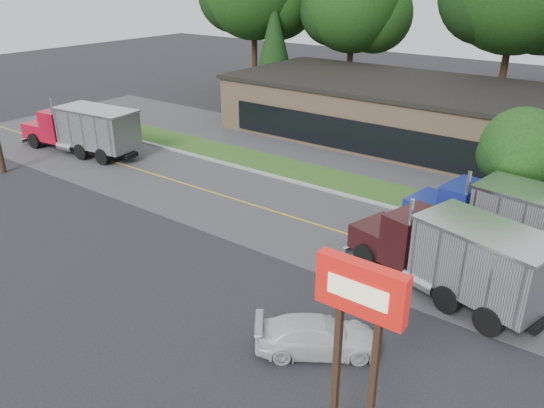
{
  "coord_description": "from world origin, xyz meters",
  "views": [
    {
      "loc": [
        14.95,
        -11.83,
        11.84
      ],
      "look_at": [
        1.3,
        6.47,
        1.8
      ],
      "focal_mm": 35.0,
      "sensor_mm": 36.0,
      "label": 1
    }
  ],
  "objects_px": {
    "dump_truck_blue": "(506,218)",
    "dump_truck_red": "(84,128)",
    "dump_truck_maroon": "(455,254)",
    "rally_car": "(318,336)",
    "bilo_sign": "(352,400)"
  },
  "relations": [
    {
      "from": "dump_truck_red",
      "to": "bilo_sign",
      "type": "bearing_deg",
      "value": 151.2
    },
    {
      "from": "dump_truck_red",
      "to": "rally_car",
      "type": "xyz_separation_m",
      "value": [
        24.5,
        -8.39,
        -1.2
      ]
    },
    {
      "from": "dump_truck_red",
      "to": "rally_car",
      "type": "relative_size",
      "value": 2.39
    },
    {
      "from": "bilo_sign",
      "to": "rally_car",
      "type": "xyz_separation_m",
      "value": [
        -3.0,
        3.23,
        -1.41
      ]
    },
    {
      "from": "bilo_sign",
      "to": "dump_truck_blue",
      "type": "distance_m",
      "value": 13.97
    },
    {
      "from": "dump_truck_red",
      "to": "dump_truck_maroon",
      "type": "distance_m",
      "value": 26.99
    },
    {
      "from": "dump_truck_red",
      "to": "rally_car",
      "type": "bearing_deg",
      "value": 155.19
    },
    {
      "from": "bilo_sign",
      "to": "rally_car",
      "type": "distance_m",
      "value": 4.63
    },
    {
      "from": "dump_truck_blue",
      "to": "dump_truck_red",
      "type": "bearing_deg",
      "value": 14.01
    },
    {
      "from": "dump_truck_maroon",
      "to": "rally_car",
      "type": "bearing_deg",
      "value": 84.09
    },
    {
      "from": "dump_truck_maroon",
      "to": "dump_truck_blue",
      "type": "bearing_deg",
      "value": -82.83
    },
    {
      "from": "bilo_sign",
      "to": "dump_truck_maroon",
      "type": "bearing_deg",
      "value": 93.71
    },
    {
      "from": "bilo_sign",
      "to": "rally_car",
      "type": "height_order",
      "value": "bilo_sign"
    },
    {
      "from": "bilo_sign",
      "to": "dump_truck_blue",
      "type": "relative_size",
      "value": 0.7
    },
    {
      "from": "bilo_sign",
      "to": "dump_truck_red",
      "type": "bearing_deg",
      "value": 157.11
    }
  ]
}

